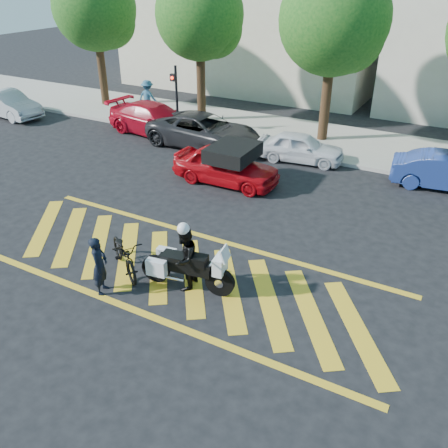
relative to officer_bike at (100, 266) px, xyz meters
The scene contains 19 objects.
ground 2.16m from the officer_bike, 56.81° to the left, with size 90.00×90.00×0.00m, color black.
sidewalk 13.75m from the officer_bike, 85.39° to the left, with size 60.00×5.00×0.15m, color #9E998E.
crosswalk 2.14m from the officer_bike, 57.74° to the left, with size 12.33×4.00×0.01m.
building_left 24.08m from the officer_bike, 106.91° to the left, with size 16.00×8.00×10.00m, color beige.
tree_far_left 18.60m from the officer_bike, 130.56° to the left, with size 4.40×4.40×7.41m.
tree_left 15.32m from the officer_bike, 110.97° to the left, with size 4.20×4.20×7.26m.
tree_center 14.47m from the officer_bike, 84.88° to the left, with size 4.60×4.60×7.56m.
signal_pole 12.69m from the officer_bike, 115.29° to the left, with size 0.28×0.43×3.20m.
officer_bike is the anchor object (origin of this frame).
bicycle 1.03m from the officer_bike, 94.71° to the left, with size 0.71×2.02×1.06m, color black.
police_motorcycle 2.10m from the officer_bike, 34.05° to the left, with size 2.50×0.93×1.11m.
officer_moto 2.09m from the officer_bike, 34.45° to the left, with size 0.83×0.65×1.71m, color black.
red_convertible 7.47m from the officer_bike, 94.15° to the left, with size 1.62×4.03×1.37m, color #AF080F.
parked_far_left 17.66m from the officer_bike, 147.51° to the left, with size 1.45×4.15×1.37m, color #9D9FA4.
parked_left 12.58m from the officer_bike, 120.08° to the left, with size 2.03×5.00×1.45m, color #B20A1D.
parked_mid_left 11.00m from the officer_bike, 107.59° to the left, with size 2.42×5.24×1.46m, color #232225.
parked_mid_right 10.94m from the officer_bike, 84.29° to the left, with size 1.43×3.55×1.21m, color white.
parked_right 12.80m from the officer_bike, 58.23° to the left, with size 1.36×3.91×1.29m, color navy.
pedestrian_left 15.65m from the officer_bike, 122.59° to the left, with size 1.14×0.66×1.77m, color #2B5A78.
Camera 1 is at (6.25, -8.67, 7.27)m, focal length 38.00 mm.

